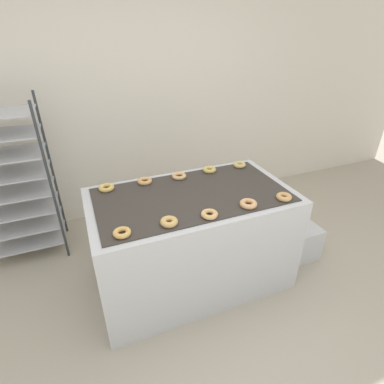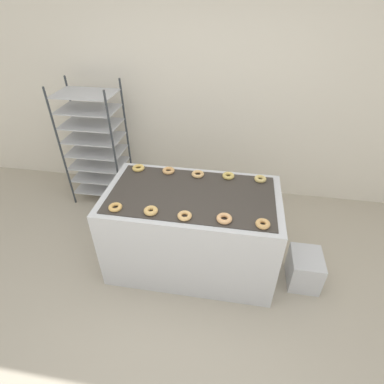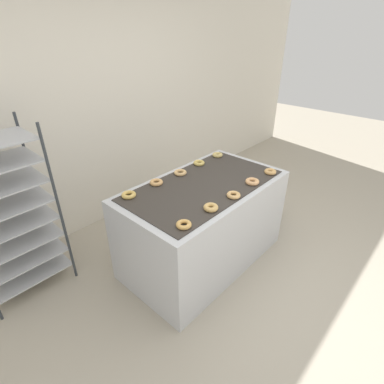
% 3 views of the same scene
% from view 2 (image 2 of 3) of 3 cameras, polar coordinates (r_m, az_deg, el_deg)
% --- Properties ---
extents(ground_plane, '(14.00, 14.00, 0.00)m').
position_cam_2_polar(ground_plane, '(2.86, -2.48, -23.15)').
color(ground_plane, '#B2A893').
extents(wall_back, '(8.00, 0.05, 2.80)m').
position_cam_2_polar(wall_back, '(3.73, 3.80, 19.32)').
color(wall_back, silver).
rests_on(wall_back, ground_plane).
extents(fryer_machine, '(1.59, 0.89, 0.87)m').
position_cam_2_polar(fryer_machine, '(2.95, 0.00, -7.21)').
color(fryer_machine, silver).
rests_on(fryer_machine, ground_plane).
extents(baking_rack_cart, '(0.69, 0.47, 1.52)m').
position_cam_2_polar(baking_rack_cart, '(3.92, -17.89, 8.63)').
color(baking_rack_cart, '#33383D').
rests_on(baking_rack_cart, ground_plane).
extents(glaze_bin, '(0.29, 0.35, 0.33)m').
position_cam_2_polar(glaze_bin, '(3.16, 20.61, -13.52)').
color(glaze_bin, silver).
rests_on(glaze_bin, ground_plane).
extents(donut_near_leftmost, '(0.11, 0.11, 0.03)m').
position_cam_2_polar(donut_near_leftmost, '(2.58, -14.41, -2.82)').
color(donut_near_leftmost, '#E6AE5C').
rests_on(donut_near_leftmost, fryer_machine).
extents(donut_near_left, '(0.12, 0.12, 0.04)m').
position_cam_2_polar(donut_near_left, '(2.48, -7.85, -3.56)').
color(donut_near_left, '#E1B265').
rests_on(donut_near_left, fryer_machine).
extents(donut_near_center, '(0.12, 0.12, 0.03)m').
position_cam_2_polar(donut_near_center, '(2.41, -1.42, -4.55)').
color(donut_near_center, '#E8B46E').
rests_on(donut_near_center, fryer_machine).
extents(donut_near_right, '(0.13, 0.13, 0.04)m').
position_cam_2_polar(donut_near_right, '(2.39, 6.16, -5.04)').
color(donut_near_right, '#EBAE72').
rests_on(donut_near_right, fryer_machine).
extents(donut_near_rightmost, '(0.11, 0.11, 0.04)m').
position_cam_2_polar(donut_near_rightmost, '(2.40, 13.34, -5.92)').
color(donut_near_rightmost, tan).
rests_on(donut_near_rightmost, fryer_machine).
extents(donut_far_leftmost, '(0.12, 0.12, 0.04)m').
position_cam_2_polar(donut_far_leftmost, '(3.06, -10.18, 4.53)').
color(donut_far_leftmost, '#E5BB5D').
rests_on(donut_far_leftmost, fryer_machine).
extents(donut_far_left, '(0.12, 0.12, 0.04)m').
position_cam_2_polar(donut_far_left, '(2.98, -4.50, 4.09)').
color(donut_far_left, '#DFA764').
rests_on(donut_far_left, fryer_machine).
extents(donut_far_center, '(0.12, 0.12, 0.03)m').
position_cam_2_polar(donut_far_center, '(2.92, 1.11, 3.43)').
color(donut_far_center, '#E3B371').
rests_on(donut_far_center, fryer_machine).
extents(donut_far_right, '(0.12, 0.12, 0.04)m').
position_cam_2_polar(donut_far_right, '(2.91, 6.93, 3.09)').
color(donut_far_right, '#DABB5F').
rests_on(donut_far_right, fryer_machine).
extents(donut_far_rightmost, '(0.11, 0.11, 0.04)m').
position_cam_2_polar(donut_far_rightmost, '(2.92, 12.88, 2.46)').
color(donut_far_rightmost, '#DABE6E').
rests_on(donut_far_rightmost, fryer_machine).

